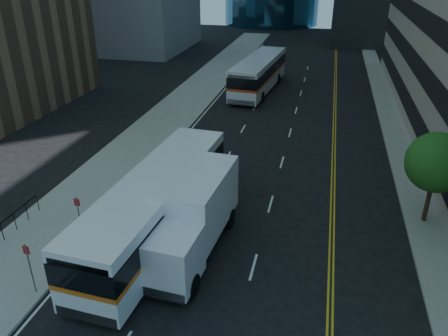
# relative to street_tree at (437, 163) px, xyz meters

# --- Properties ---
(ground) EXTENTS (160.00, 160.00, 0.00)m
(ground) POSITION_rel_street_tree_xyz_m (-9.00, -8.00, -3.64)
(ground) COLOR black
(ground) RESTS_ON ground
(sidewalk_west) EXTENTS (5.00, 90.00, 0.15)m
(sidewalk_west) POSITION_rel_street_tree_xyz_m (-19.50, 17.00, -3.57)
(sidewalk_west) COLOR gray
(sidewalk_west) RESTS_ON ground
(sidewalk_east) EXTENTS (2.00, 90.00, 0.15)m
(sidewalk_east) POSITION_rel_street_tree_xyz_m (-0.00, 17.00, -3.57)
(sidewalk_east) COLOR gray
(sidewalk_east) RESTS_ON ground
(street_tree) EXTENTS (3.20, 3.20, 5.10)m
(street_tree) POSITION_rel_street_tree_xyz_m (0.00, 0.00, 0.00)
(street_tree) COLOR #332114
(street_tree) RESTS_ON sidewalk_east
(bus_front) EXTENTS (3.82, 13.68, 3.49)m
(bus_front) POSITION_rel_street_tree_xyz_m (-13.78, -4.55, -1.74)
(bus_front) COLOR white
(bus_front) RESTS_ON ground
(bus_rear) EXTENTS (4.20, 13.87, 3.52)m
(bus_rear) POSITION_rel_street_tree_xyz_m (-13.12, 23.98, -1.72)
(bus_rear) COLOR silver
(bus_rear) RESTS_ON ground
(box_truck) EXTENTS (3.23, 7.99, 3.74)m
(box_truck) POSITION_rel_street_tree_xyz_m (-11.74, -5.39, -1.67)
(box_truck) COLOR white
(box_truck) RESTS_ON ground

